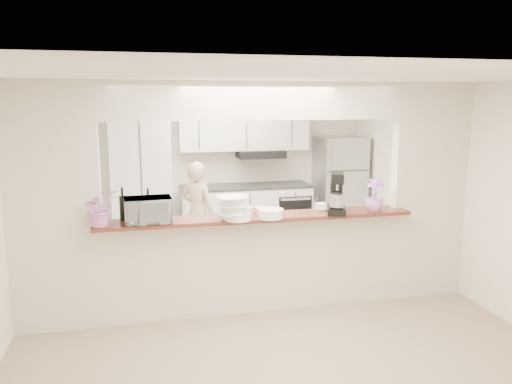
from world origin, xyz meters
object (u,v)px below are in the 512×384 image
object	(u,v)px
refrigerator	(339,187)
toaster_oven	(148,210)
stand_mixer	(337,195)
person	(198,213)

from	to	relation	value
refrigerator	toaster_oven	bearing A→B (deg)	-139.33
toaster_oven	stand_mixer	bearing A→B (deg)	-4.32
refrigerator	toaster_oven	world-z (taller)	refrigerator
person	toaster_oven	bearing A→B (deg)	111.06
toaster_oven	person	world-z (taller)	person
toaster_oven	refrigerator	bearing A→B (deg)	37.38
toaster_oven	stand_mixer	world-z (taller)	stand_mixer
stand_mixer	person	bearing A→B (deg)	124.17
person	refrigerator	bearing A→B (deg)	-119.08
toaster_oven	person	xyz separation A→B (m)	(0.71, 1.88, -0.49)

